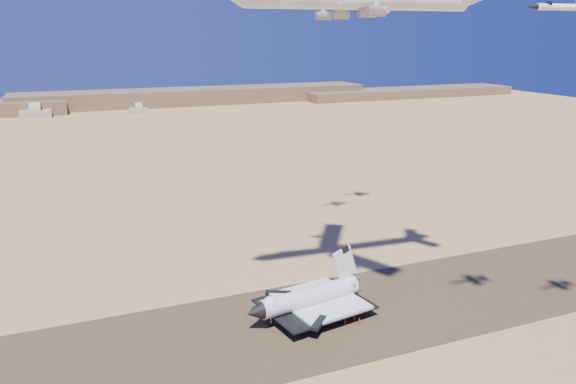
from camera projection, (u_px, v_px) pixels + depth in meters
name	position (u px, v px, depth m)	size (l,w,h in m)	color
ground	(237.00, 337.00, 154.65)	(1200.00, 1200.00, 0.00)	tan
runway	(237.00, 337.00, 154.64)	(600.00, 50.00, 0.06)	#4D3C26
ridgeline	(154.00, 100.00, 646.02)	(960.00, 90.00, 18.00)	#805F47
hangars	(31.00, 114.00, 555.91)	(200.50, 29.50, 30.00)	#9E9A8C
shuttle	(309.00, 299.00, 165.11)	(39.50, 28.37, 19.42)	silver
crew_a	(359.00, 321.00, 161.27)	(0.62, 0.41, 1.71)	#CE510C
crew_b	(345.00, 322.00, 160.58)	(0.90, 0.52, 1.84)	#CE510C
crew_c	(354.00, 319.00, 162.37)	(1.11, 0.57, 1.90)	#CE510C
chase_jet_a	(559.00, 7.00, 123.76)	(15.88, 8.61, 3.96)	white
chase_jet_f	(373.00, 12.00, 224.63)	(15.33, 8.61, 3.85)	white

